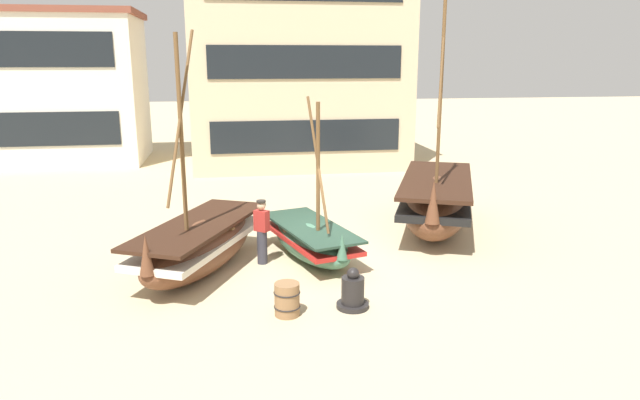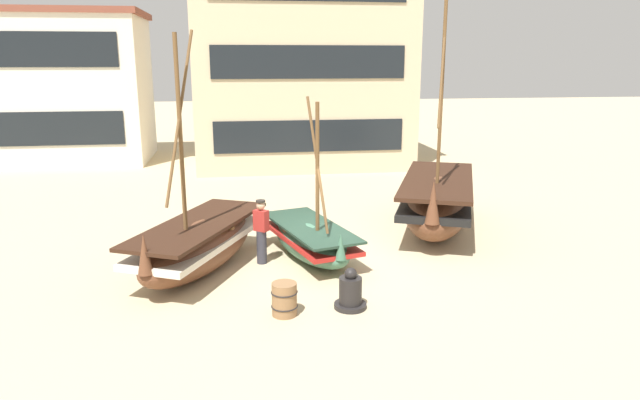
# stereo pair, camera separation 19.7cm
# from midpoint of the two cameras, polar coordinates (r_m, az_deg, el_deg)

# --- Properties ---
(ground_plane) EXTENTS (120.00, 120.00, 0.00)m
(ground_plane) POSITION_cam_midpoint_polar(r_m,az_deg,el_deg) (15.19, 0.92, -6.03)
(ground_plane) COLOR tan
(fishing_boat_near_left) EXTENTS (3.51, 5.00, 5.82)m
(fishing_boat_near_left) POSITION_cam_midpoint_polar(r_m,az_deg,el_deg) (14.55, -11.54, -4.32)
(fishing_boat_near_left) COLOR brown
(fishing_boat_near_left) RESTS_ON ground
(fishing_boat_centre_large) EXTENTS (4.05, 6.15, 8.22)m
(fishing_boat_centre_large) POSITION_cam_midpoint_polar(r_m,az_deg,el_deg) (18.02, 11.85, -0.14)
(fishing_boat_centre_large) COLOR brown
(fishing_boat_centre_large) RESTS_ON ground
(fishing_boat_far_right) EXTENTS (2.38, 3.98, 4.25)m
(fishing_boat_far_right) POSITION_cam_midpoint_polar(r_m,az_deg,el_deg) (15.24, -0.58, -3.96)
(fishing_boat_far_right) COLOR #427056
(fishing_boat_far_right) RESTS_ON ground
(fisherman_by_hull) EXTENTS (0.42, 0.40, 1.68)m
(fisherman_by_hull) POSITION_cam_midpoint_polar(r_m,az_deg,el_deg) (14.82, -5.46, -3.21)
(fisherman_by_hull) COLOR #33333D
(fisherman_by_hull) RESTS_ON ground
(capstan_winch) EXTENTS (0.69, 0.69, 0.90)m
(capstan_winch) POSITION_cam_midpoint_polar(r_m,az_deg,el_deg) (12.34, 3.50, -9.16)
(capstan_winch) COLOR black
(capstan_winch) RESTS_ON ground
(wooden_barrel) EXTENTS (0.56, 0.56, 0.70)m
(wooden_barrel) POSITION_cam_midpoint_polar(r_m,az_deg,el_deg) (12.01, -3.08, -9.80)
(wooden_barrel) COLOR olive
(wooden_barrel) RESTS_ON ground
(harbor_building_main) EXTENTS (10.60, 7.17, 10.03)m
(harbor_building_main) POSITION_cam_midpoint_polar(r_m,az_deg,el_deg) (29.22, -1.76, 13.57)
(harbor_building_main) COLOR beige
(harbor_building_main) RESTS_ON ground
(harbor_building_annex) EXTENTS (9.54, 5.70, 7.50)m
(harbor_building_annex) POSITION_cam_midpoint_polar(r_m,az_deg,el_deg) (32.48, -24.88, 10.11)
(harbor_building_annex) COLOR silver
(harbor_building_annex) RESTS_ON ground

